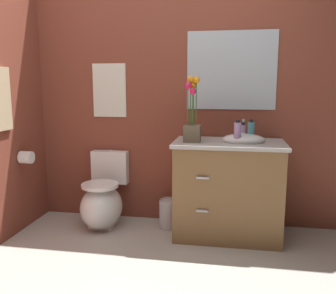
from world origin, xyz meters
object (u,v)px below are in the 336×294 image
toilet (103,201)px  trash_bin (169,214)px  soap_bottle (243,132)px  hand_wash_bottle (251,131)px  wall_mirror (231,70)px  vanity_cabinet (228,188)px  lotion_bottle (237,133)px  toilet_paper_roll (26,157)px  wall_poster (109,90)px  flower_vase (192,121)px

toilet → trash_bin: bearing=5.5°
soap_bottle → hand_wash_bottle: hand_wash_bottle is taller
wall_mirror → vanity_cabinet: bearing=-89.5°
toilet → vanity_cabinet: 1.17m
lotion_bottle → toilet_paper_roll: lotion_bottle is taller
hand_wash_bottle → toilet_paper_roll: 2.00m
vanity_cabinet → trash_bin: 0.62m
toilet → wall_poster: 1.06m
hand_wash_bottle → toilet: bearing=-179.8°
wall_mirror → toilet_paper_roll: (-1.79, -0.46, -0.77)m
toilet → flower_vase: bearing=-5.9°
vanity_cabinet → lotion_bottle: 0.51m
trash_bin → wall_poster: size_ratio=0.53×
flower_vase → trash_bin: 0.92m
soap_bottle → flower_vase: bearing=-157.1°
soap_bottle → toilet_paper_roll: (-1.91, -0.29, -0.23)m
toilet → soap_bottle: soap_bottle is taller
hand_wash_bottle → wall_mirror: bearing=124.4°
vanity_cabinet → lotion_bottle: size_ratio=5.21×
toilet → lotion_bottle: bearing=-5.0°
wall_poster → toilet_paper_roll: wall_poster is taller
soap_bottle → toilet_paper_roll: bearing=-171.4°
soap_bottle → vanity_cabinet: bearing=-133.2°
toilet → trash_bin: (0.62, 0.06, -0.11)m
vanity_cabinet → soap_bottle: size_ratio=6.60×
vanity_cabinet → soap_bottle: vanity_cabinet is taller
lotion_bottle → trash_bin: 1.01m
soap_bottle → lotion_bottle: lotion_bottle is taller
lotion_bottle → soap_bottle: bearing=76.0°
toilet → lotion_bottle: (1.22, -0.11, 0.69)m
hand_wash_bottle → flower_vase: bearing=-169.4°
flower_vase → wall_mirror: bearing=48.7°
flower_vase → lotion_bottle: flower_vase is taller
flower_vase → toilet_paper_roll: (-1.48, -0.11, -0.34)m
soap_bottle → hand_wash_bottle: bearing=-54.4°
flower_vase → wall_poster: 0.95m
toilet → hand_wash_bottle: 1.50m
flower_vase → lotion_bottle: (0.38, -0.02, -0.08)m
wall_poster → toilet_paper_roll: (-0.64, -0.46, -0.59)m
lotion_bottle → trash_bin: size_ratio=0.72×
vanity_cabinet → hand_wash_bottle: bearing=10.2°
toilet → lotion_bottle: 1.41m
vanity_cabinet → toilet: bearing=178.7°
vanity_cabinet → lotion_bottle: (0.06, -0.08, 0.50)m
flower_vase → hand_wash_bottle: 0.51m
wall_poster → lotion_bottle: bearing=-17.1°
soap_bottle → toilet_paper_roll: size_ratio=1.41×
vanity_cabinet → hand_wash_bottle: 0.53m
lotion_bottle → trash_bin: (-0.60, 0.17, -0.80)m
flower_vase → wall_poster: size_ratio=1.08×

